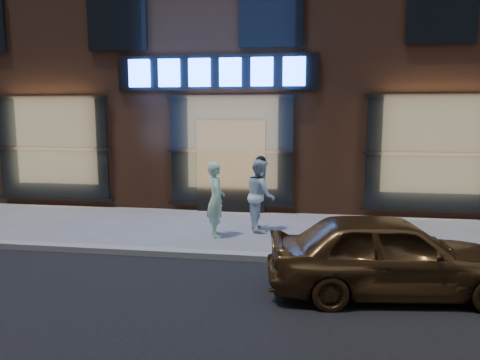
{
  "coord_description": "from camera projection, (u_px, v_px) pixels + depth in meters",
  "views": [
    {
      "loc": [
        2.12,
        -7.97,
        2.64
      ],
      "look_at": [
        0.61,
        1.6,
        1.2
      ],
      "focal_mm": 35.0,
      "sensor_mm": 36.0,
      "label": 1
    }
  ],
  "objects": [
    {
      "name": "ground",
      "position": [
        193.0,
        257.0,
        8.51
      ],
      "size": [
        90.0,
        90.0,
        0.0
      ],
      "primitive_type": "plane",
      "color": "slate",
      "rests_on": "ground"
    },
    {
      "name": "man_bowtie",
      "position": [
        216.0,
        199.0,
        9.82
      ],
      "size": [
        0.58,
        0.68,
        1.59
      ],
      "primitive_type": "imported",
      "rotation": [
        0.0,
        0.0,
        1.98
      ],
      "color": "#C2FFD6",
      "rests_on": "ground"
    },
    {
      "name": "storefront_building",
      "position": [
        252.0,
        35.0,
        15.55
      ],
      "size": [
        30.2,
        8.28,
        10.3
      ],
      "color": "#54301E",
      "rests_on": "ground"
    },
    {
      "name": "gold_sedan",
      "position": [
        390.0,
        255.0,
        6.7
      ],
      "size": [
        3.65,
        1.85,
        1.19
      ],
      "primitive_type": "imported",
      "rotation": [
        0.0,
        0.0,
        1.7
      ],
      "color": "brown",
      "rests_on": "ground"
    },
    {
      "name": "curb",
      "position": [
        193.0,
        254.0,
        8.5
      ],
      "size": [
        60.0,
        0.25,
        0.12
      ],
      "primitive_type": "cube",
      "color": "gray",
      "rests_on": "ground"
    },
    {
      "name": "man_cap",
      "position": [
        260.0,
        195.0,
        10.34
      ],
      "size": [
        0.8,
        0.91,
        1.6
      ],
      "primitive_type": "imported",
      "rotation": [
        0.0,
        0.0,
        1.85
      ],
      "color": "white",
      "rests_on": "ground"
    }
  ]
}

